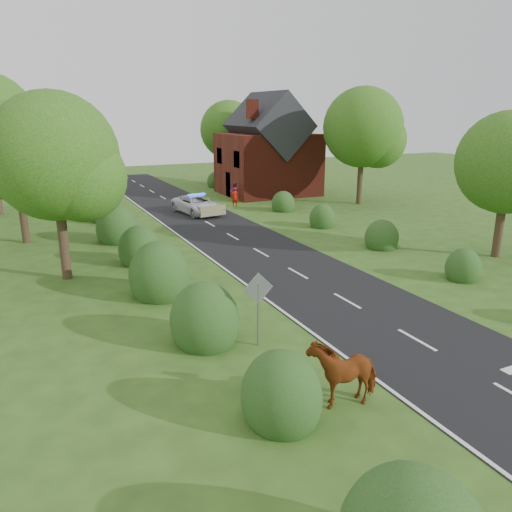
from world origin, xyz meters
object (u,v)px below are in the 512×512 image
police_van (197,205)px  pedestrian_red (235,197)px  cow (343,374)px  pedestrian_purple (234,192)px  road_sign (258,298)px

police_van → pedestrian_red: 4.09m
cow → pedestrian_purple: 30.72m
road_sign → police_van: size_ratio=0.48×
road_sign → pedestrian_purple: (10.00, 25.40, -0.84)m
cow → pedestrian_red: (8.56, 27.28, 0.04)m
road_sign → police_van: bearing=76.0°
road_sign → pedestrian_red: size_ratio=1.62×
cow → pedestrian_red: bearing=166.9°
police_van → cow: bearing=-109.1°
cow → pedestrian_red: 28.59m
cow → pedestrian_red: pedestrian_red is taller
road_sign → police_van: 22.53m
cow → police_van: (4.79, 25.70, -0.05)m
road_sign → cow: road_sign is taller
road_sign → pedestrian_purple: bearing=68.5°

